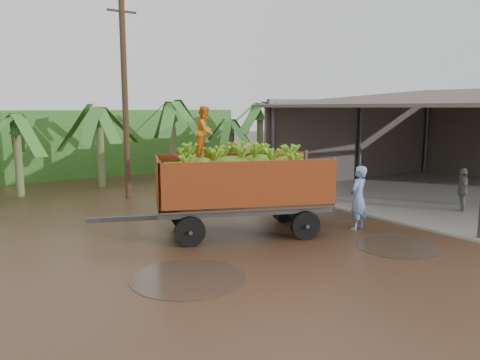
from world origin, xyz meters
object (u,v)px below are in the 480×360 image
man_blue (358,198)px  man_grey (462,191)px  utility_pole (125,98)px  banana_trailer (241,184)px

man_blue → man_grey: size_ratio=1.21×
utility_pole → man_grey: bearing=-47.7°
man_blue → man_grey: (4.76, -0.63, -0.17)m
utility_pole → man_blue: bearing=-66.3°
banana_trailer → man_grey: banana_trailer is taller
man_grey → utility_pole: size_ratio=0.20×
banana_trailer → utility_pole: (-0.69, 7.18, 2.60)m
man_blue → man_grey: man_blue is taller
man_blue → utility_pole: utility_pole is taller
banana_trailer → utility_pole: utility_pole is taller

